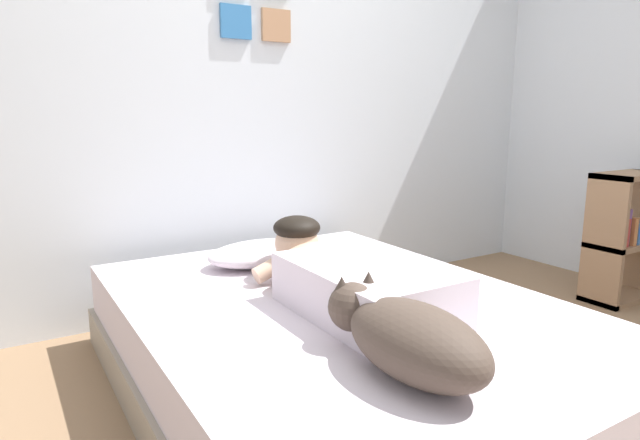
{
  "coord_description": "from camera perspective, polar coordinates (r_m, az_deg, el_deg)",
  "views": [
    {
      "loc": [
        -1.29,
        -1.34,
        1.07
      ],
      "look_at": [
        -0.12,
        0.57,
        0.63
      ],
      "focal_mm": 30.16,
      "sensor_mm": 36.0,
      "label": 1
    }
  ],
  "objects": [
    {
      "name": "coffee_cup",
      "position": [
        2.4,
        -0.03,
        -4.68
      ],
      "size": [
        0.12,
        0.09,
        0.07
      ],
      "color": "#D84C47",
      "rests_on": "bed"
    },
    {
      "name": "person_lying",
      "position": [
        2.01,
        2.6,
        -5.84
      ],
      "size": [
        0.43,
        0.92,
        0.27
      ],
      "color": "silver",
      "rests_on": "bed"
    },
    {
      "name": "cell_phone",
      "position": [
        2.15,
        1.19,
        -7.51
      ],
      "size": [
        0.07,
        0.14,
        0.01
      ],
      "primitive_type": "cube",
      "color": "black",
      "rests_on": "bed"
    },
    {
      "name": "back_wall",
      "position": [
        3.11,
        -7.13,
        14.32
      ],
      "size": [
        4.21,
        0.12,
        2.5
      ],
      "color": "silver",
      "rests_on": "ground"
    },
    {
      "name": "pillow",
      "position": [
        2.53,
        -6.19,
        -3.5
      ],
      "size": [
        0.52,
        0.32,
        0.11
      ],
      "primitive_type": "ellipsoid",
      "color": "silver",
      "rests_on": "bed"
    },
    {
      "name": "bed",
      "position": [
        2.12,
        2.16,
        -13.58
      ],
      "size": [
        1.49,
        2.07,
        0.38
      ],
      "color": "gray",
      "rests_on": "ground"
    },
    {
      "name": "bookshelf",
      "position": [
        3.56,
        29.45,
        -1.51
      ],
      "size": [
        0.45,
        0.24,
        0.75
      ],
      "color": "#997251",
      "rests_on": "ground"
    },
    {
      "name": "dog",
      "position": [
        1.5,
        9.22,
        -12.1
      ],
      "size": [
        0.26,
        0.57,
        0.21
      ],
      "color": "#4C3D33",
      "rests_on": "bed"
    },
    {
      "name": "ground_plane",
      "position": [
        2.15,
        11.47,
        -19.12
      ],
      "size": [
        12.41,
        12.41,
        0.0
      ],
      "primitive_type": "plane",
      "color": "#8C6B4C"
    }
  ]
}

